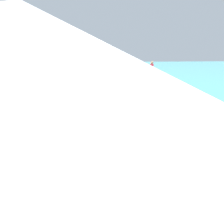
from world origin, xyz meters
The scene contains 13 objects.
umbrella_second centered at (-0.02, 3.39, 2.44)m, with size 2.14×2.14×2.76m.
lounger_second_shoreside centered at (1.00, 4.65, 0.34)m, with size 1.64×0.87×0.69m.
umbrella_third centered at (0.40, 6.74, 2.33)m, with size 1.81×1.81×2.59m.
lounger_third_shoreside centered at (1.01, 7.98, 0.32)m, with size 1.65×0.97×0.65m.
lounger_third_inland centered at (1.12, 5.71, 0.33)m, with size 1.35×0.66×0.55m.
umbrella_fourth centered at (-0.09, 10.10, 2.16)m, with size 1.91×1.91×2.43m.
lounger_fourth_shoreside centered at (0.64, 11.04, 0.31)m, with size 1.57×0.76×0.66m.
lounger_fourth_inland centered at (0.39, 8.96, 0.30)m, with size 1.63×0.86×0.65m.
umbrella_farthest centered at (0.05, 13.26, 2.38)m, with size 2.02×2.02×2.67m.
lounger_farthest_shoreside centered at (0.74, 14.38, 0.28)m, with size 1.37×0.70×0.52m.
person_walking_near centered at (4.37, 17.29, 0.96)m, with size 0.27×0.39×1.58m.
person_walking_mid centered at (-0.45, 18.20, 0.98)m, with size 0.42×0.39×1.62m.
beach_ball centered at (-1.55, 12.47, 0.18)m, with size 0.37×0.37×0.37m, color #338CD8.
Camera 1 is at (0.26, 2.66, 2.53)m, focal length 30.02 mm.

